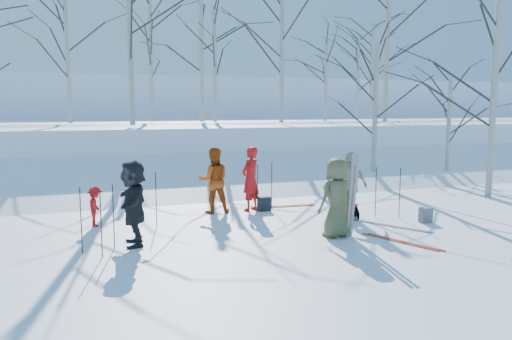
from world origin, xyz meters
name	(u,v)px	position (x,y,z in m)	size (l,w,h in m)	color
ground	(278,233)	(0.00, 0.00, 0.00)	(120.00, 120.00, 0.00)	white
snow_ramp	(205,183)	(0.00, 7.00, 0.15)	(70.00, 9.50, 1.40)	white
snow_plateau	(160,142)	(0.00, 17.00, 1.00)	(70.00, 18.00, 2.20)	white
far_hill	(124,117)	(0.00, 38.00, 2.00)	(90.00, 30.00, 6.00)	white
skier_olive_center	(337,198)	(1.10, -0.76, 0.89)	(0.87, 0.57, 1.79)	#4C4F2F
skier_red_north	(250,179)	(0.24, 2.62, 0.91)	(0.66, 0.43, 1.81)	red
skier_redor_behind	(214,181)	(-0.81, 2.68, 0.90)	(0.88, 0.68, 1.81)	#B4420D
skier_red_seated	(95,207)	(-3.96, 2.13, 0.49)	(0.63, 0.36, 0.98)	red
skier_cream_east	(349,186)	(2.23, 0.64, 0.89)	(1.05, 0.44, 1.78)	beige
skier_grey_west	(134,203)	(-3.25, 0.10, 0.90)	(1.67, 0.53, 1.81)	black
dog	(354,211)	(2.41, 0.65, 0.23)	(0.25, 0.54, 0.46)	black
upright_ski_left	(350,196)	(1.33, -0.96, 0.95)	(0.07, 0.02, 1.90)	silver
upright_ski_right	(354,196)	(1.42, -0.98, 0.95)	(0.07, 0.02, 1.90)	silver
ski_pair_a	(393,226)	(2.89, -0.38, 0.01)	(1.12, 1.75, 0.02)	silver
ski_pair_b	(160,248)	(-2.79, -0.32, 0.01)	(1.00, 1.80, 0.02)	silver
ski_pair_c	(401,242)	(2.21, -1.64, 0.01)	(0.88, 1.84, 0.02)	#AE3018
ski_pair_d	(283,206)	(1.33, 2.80, 0.01)	(1.91, 0.37, 0.02)	#AE3018
ski_pole_a	(81,221)	(-4.30, -0.17, 0.67)	(0.02, 0.02, 1.34)	black
ski_pole_b	(400,193)	(3.59, 0.36, 0.67)	(0.02, 0.02, 1.34)	black
ski_pole_c	(272,186)	(0.90, 2.67, 0.67)	(0.02, 0.02, 1.34)	black
ski_pole_d	(258,188)	(0.35, 2.34, 0.67)	(0.02, 0.02, 1.34)	black
ski_pole_e	(114,217)	(-3.67, -0.02, 0.67)	(0.02, 0.02, 1.34)	black
ski_pole_f	(156,199)	(-2.55, 1.63, 0.67)	(0.02, 0.02, 1.34)	black
ski_pole_g	(376,192)	(3.09, 0.70, 0.67)	(0.02, 0.02, 1.34)	black
ski_pole_h	(101,224)	(-3.94, -0.59, 0.67)	(0.02, 0.02, 1.34)	black
backpack_red	(350,212)	(2.28, 0.63, 0.21)	(0.32, 0.22, 0.42)	#B3251B
backpack_grey	(426,215)	(3.94, -0.27, 0.19)	(0.30, 0.20, 0.38)	#57585E
backpack_dark	(264,204)	(0.59, 2.46, 0.20)	(0.34, 0.24, 0.40)	black
birch_plateau_b	(388,36)	(9.98, 10.51, 6.28)	(6.31, 6.31, 8.16)	silver
birch_plateau_c	(68,59)	(-4.53, 13.39, 5.02)	(4.54, 4.54, 5.63)	silver
birch_plateau_d	(358,79)	(10.68, 14.24, 4.49)	(3.81, 3.81, 4.59)	silver
birch_plateau_e	(282,54)	(4.58, 10.73, 5.30)	(4.94, 4.94, 6.19)	silver
birch_plateau_g	(326,81)	(7.62, 12.25, 4.20)	(3.40, 3.40, 4.00)	silver
birch_plateau_h	(201,51)	(1.50, 13.33, 5.59)	(5.34, 5.34, 6.78)	silver
birch_plateau_i	(151,61)	(-0.56, 15.76, 5.25)	(4.86, 4.86, 6.09)	silver
birch_plateau_j	(130,35)	(-2.20, 9.80, 5.69)	(5.49, 5.49, 6.99)	silver
birch_plateau_k	(372,71)	(12.11, 15.07, 5.00)	(4.51, 4.51, 5.59)	silver
birch_plateau_l	(215,65)	(1.96, 12.67, 4.89)	(4.37, 4.37, 5.38)	silver
birch_edge_b	(494,97)	(8.26, 2.05, 3.23)	(5.12, 5.12, 6.46)	silver
birch_edge_c	(448,130)	(9.51, 5.47, 2.02)	(3.43, 3.43, 4.05)	silver
birch_edge_e	(375,115)	(6.29, 5.72, 2.63)	(4.28, 4.28, 5.25)	silver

